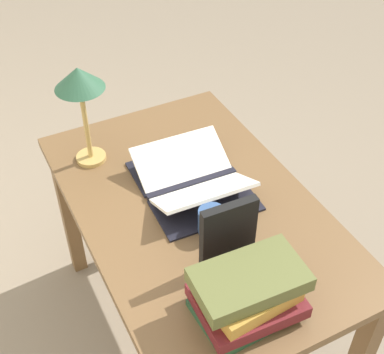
% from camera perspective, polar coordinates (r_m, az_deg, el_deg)
% --- Properties ---
extents(ground_plane, '(12.00, 12.00, 0.00)m').
position_cam_1_polar(ground_plane, '(2.41, 0.33, -15.90)').
color(ground_plane, gray).
extents(reading_desk, '(1.23, 0.77, 0.75)m').
position_cam_1_polar(reading_desk, '(1.90, 0.41, -5.32)').
color(reading_desk, brown).
rests_on(reading_desk, ground_plane).
extents(open_book, '(0.44, 0.37, 0.10)m').
position_cam_1_polar(open_book, '(1.88, 0.02, -0.34)').
color(open_book, black).
rests_on(open_book, reading_desk).
extents(book_stack_tall, '(0.23, 0.31, 0.16)m').
position_cam_1_polar(book_stack_tall, '(1.49, 5.97, -12.20)').
color(book_stack_tall, '#234C2D').
rests_on(book_stack_tall, reading_desk).
extents(book_standing_upright, '(0.03, 0.18, 0.24)m').
position_cam_1_polar(book_standing_upright, '(1.57, 3.88, -6.15)').
color(book_standing_upright, black).
rests_on(book_standing_upright, reading_desk).
extents(reading_lamp, '(0.17, 0.17, 0.39)m').
position_cam_1_polar(reading_lamp, '(1.86, -11.88, 9.44)').
color(reading_lamp, tan).
rests_on(reading_lamp, reading_desk).
extents(coffee_mug, '(0.12, 0.09, 0.09)m').
position_cam_1_polar(coffee_mug, '(1.71, 2.08, -4.68)').
color(coffee_mug, '#335184').
rests_on(coffee_mug, reading_desk).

